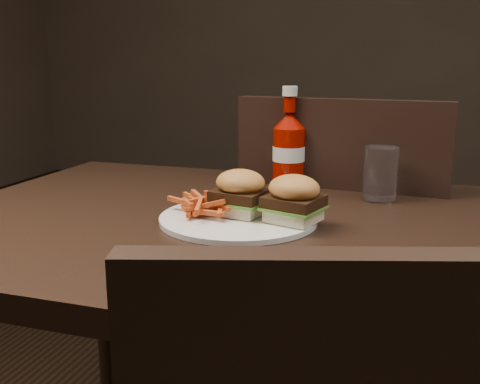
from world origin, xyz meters
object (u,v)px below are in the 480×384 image
(chair_far, at_px, (351,288))
(tumbler, at_px, (381,173))
(plate, at_px, (238,219))
(dining_table, at_px, (263,231))
(ketchup_bottle, at_px, (289,160))

(chair_far, height_order, tumbler, tumbler)
(plate, xyz_separation_m, tumbler, (0.22, 0.23, 0.05))
(chair_far, bearing_deg, dining_table, 81.88)
(plate, height_order, tumbler, tumbler)
(dining_table, distance_m, ketchup_bottle, 0.28)
(plate, bearing_deg, tumbler, 45.82)
(plate, bearing_deg, dining_table, 30.91)
(chair_far, bearing_deg, tumbler, 108.56)
(chair_far, relative_size, ketchup_bottle, 3.49)
(chair_far, bearing_deg, ketchup_bottle, 65.97)
(dining_table, height_order, tumbler, tumbler)
(dining_table, xyz_separation_m, chair_far, (0.11, 0.50, -0.30))
(ketchup_bottle, bearing_deg, plate, -94.03)
(chair_far, xyz_separation_m, ketchup_bottle, (-0.12, -0.23, 0.38))
(dining_table, distance_m, plate, 0.05)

